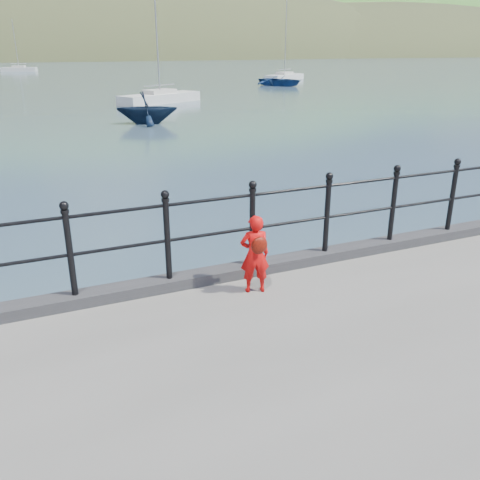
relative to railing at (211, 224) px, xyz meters
name	(u,v)px	position (x,y,z in m)	size (l,w,h in m)	color
ground	(210,338)	(0.00, 0.15, -1.82)	(600.00, 600.00, 0.00)	#2D4251
kerb	(212,275)	(0.00, 0.00, -0.75)	(60.00, 0.30, 0.15)	#28282B
railing	(211,224)	(0.00, 0.00, 0.00)	(18.11, 0.11, 1.20)	black
far_shore	(109,108)	(38.34, 239.56, -24.39)	(830.00, 200.00, 156.00)	#333A21
child	(255,254)	(0.39, -0.53, -0.29)	(0.43, 0.35, 1.04)	red
launch_blue	(281,81)	(24.90, 45.26, -1.29)	(3.71, 5.20, 1.08)	navy
launch_navy	(147,108)	(4.53, 22.32, -0.96)	(2.82, 3.27, 1.72)	#0D1C32
sailboat_far	(284,77)	(30.03, 53.96, -1.48)	(6.95, 5.45, 9.96)	silver
sailboat_deep	(19,70)	(-0.44, 92.61, -1.48)	(5.95, 3.38, 8.50)	silver
sailboat_near	(160,98)	(8.07, 32.80, -1.48)	(6.93, 4.89, 9.32)	silver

